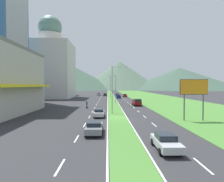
# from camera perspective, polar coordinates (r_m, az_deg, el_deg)

# --- Properties ---
(ground_plane) EXTENTS (600.00, 600.00, 0.00)m
(ground_plane) POSITION_cam_1_polar(r_m,az_deg,el_deg) (33.69, 1.65, -8.18)
(ground_plane) COLOR #2D2D30
(grass_median) EXTENTS (3.20, 240.00, 0.06)m
(grass_median) POSITION_cam_1_polar(r_m,az_deg,el_deg) (93.34, -0.25, -1.87)
(grass_median) COLOR #477F33
(grass_median) RESTS_ON ground_plane
(grass_verge_right) EXTENTS (24.00, 240.00, 0.06)m
(grass_verge_right) POSITION_cam_1_polar(r_m,az_deg,el_deg) (95.96, 12.15, -1.81)
(grass_verge_right) COLOR #477F33
(grass_verge_right) RESTS_ON ground_plane
(lane_dash_left_0) EXTENTS (0.16, 2.80, 0.01)m
(lane_dash_left_0) POSITION_cam_1_polar(r_m,az_deg,el_deg) (14.75, -15.54, -21.35)
(lane_dash_left_0) COLOR silver
(lane_dash_left_0) RESTS_ON ground_plane
(lane_dash_left_1) EXTENTS (0.16, 2.80, 0.01)m
(lane_dash_left_1) POSITION_cam_1_polar(r_m,az_deg,el_deg) (21.28, -10.72, -14.05)
(lane_dash_left_1) COLOR silver
(lane_dash_left_1) RESTS_ON ground_plane
(lane_dash_left_2) EXTENTS (0.16, 2.80, 0.01)m
(lane_dash_left_2) POSITION_cam_1_polar(r_m,az_deg,el_deg) (28.06, -8.33, -10.19)
(lane_dash_left_2) COLOR silver
(lane_dash_left_2) RESTS_ON ground_plane
(lane_dash_left_3) EXTENTS (0.16, 2.80, 0.01)m
(lane_dash_left_3) POSITION_cam_1_polar(r_m,az_deg,el_deg) (34.95, -6.91, -7.83)
(lane_dash_left_3) COLOR silver
(lane_dash_left_3) RESTS_ON ground_plane
(lane_dash_left_4) EXTENTS (0.16, 2.80, 0.01)m
(lane_dash_left_4) POSITION_cam_1_polar(r_m,az_deg,el_deg) (41.90, -5.96, -6.25)
(lane_dash_left_4) COLOR silver
(lane_dash_left_4) RESTS_ON ground_plane
(lane_dash_left_5) EXTENTS (0.16, 2.80, 0.01)m
(lane_dash_left_5) POSITION_cam_1_polar(r_m,az_deg,el_deg) (48.87, -5.29, -5.11)
(lane_dash_left_5) COLOR silver
(lane_dash_left_5) RESTS_ON ground_plane
(lane_dash_left_6) EXTENTS (0.16, 2.80, 0.01)m
(lane_dash_left_6) POSITION_cam_1_polar(r_m,az_deg,el_deg) (55.87, -4.79, -4.26)
(lane_dash_left_6) COLOR silver
(lane_dash_left_6) RESTS_ON ground_plane
(lane_dash_left_7) EXTENTS (0.16, 2.80, 0.01)m
(lane_dash_left_7) POSITION_cam_1_polar(r_m,az_deg,el_deg) (62.87, -4.40, -3.60)
(lane_dash_left_7) COLOR silver
(lane_dash_left_7) RESTS_ON ground_plane
(lane_dash_left_8) EXTENTS (0.16, 2.80, 0.01)m
(lane_dash_left_8) POSITION_cam_1_polar(r_m,az_deg,el_deg) (69.89, -4.09, -3.07)
(lane_dash_left_8) COLOR silver
(lane_dash_left_8) RESTS_ON ground_plane
(lane_dash_left_9) EXTENTS (0.16, 2.80, 0.01)m
(lane_dash_left_9) POSITION_cam_1_polar(r_m,az_deg,el_deg) (76.91, -3.83, -2.64)
(lane_dash_left_9) COLOR silver
(lane_dash_left_9) RESTS_ON ground_plane
(lane_dash_left_10) EXTENTS (0.16, 2.80, 0.01)m
(lane_dash_left_10) POSITION_cam_1_polar(r_m,az_deg,el_deg) (83.94, -3.62, -2.28)
(lane_dash_left_10) COLOR silver
(lane_dash_left_10) RESTS_ON ground_plane
(lane_dash_left_11) EXTENTS (0.16, 2.80, 0.01)m
(lane_dash_left_11) POSITION_cam_1_polar(r_m,az_deg,el_deg) (90.97, -3.44, -1.98)
(lane_dash_left_11) COLOR silver
(lane_dash_left_11) RESTS_ON ground_plane
(lane_dash_left_12) EXTENTS (0.16, 2.80, 0.01)m
(lane_dash_left_12) POSITION_cam_1_polar(r_m,az_deg,el_deg) (98.01, -3.29, -1.72)
(lane_dash_left_12) COLOR silver
(lane_dash_left_12) RESTS_ON ground_plane
(lane_dash_right_0) EXTENTS (0.16, 2.80, 0.01)m
(lane_dash_right_0) POSITION_cam_1_polar(r_m,az_deg,el_deg) (15.89, 25.83, -19.72)
(lane_dash_right_0) COLOR silver
(lane_dash_right_0) RESTS_ON ground_plane
(lane_dash_right_1) EXTENTS (0.16, 2.80, 0.01)m
(lane_dash_right_1) POSITION_cam_1_polar(r_m,az_deg,el_deg) (22.09, 17.22, -13.51)
(lane_dash_right_1) COLOR silver
(lane_dash_right_1) RESTS_ON ground_plane
(lane_dash_right_2) EXTENTS (0.16, 2.80, 0.01)m
(lane_dash_right_2) POSITION_cam_1_polar(r_m,az_deg,el_deg) (28.68, 12.67, -9.95)
(lane_dash_right_2) COLOR silver
(lane_dash_right_2) RESTS_ON ground_plane
(lane_dash_right_3) EXTENTS (0.16, 2.80, 0.01)m
(lane_dash_right_3) POSITION_cam_1_polar(r_m,az_deg,el_deg) (35.45, 9.89, -7.71)
(lane_dash_right_3) COLOR silver
(lane_dash_right_3) RESTS_ON ground_plane
(lane_dash_right_4) EXTENTS (0.16, 2.80, 0.01)m
(lane_dash_right_4) POSITION_cam_1_polar(r_m,az_deg,el_deg) (42.31, 8.02, -6.18)
(lane_dash_right_4) COLOR silver
(lane_dash_right_4) RESTS_ON ground_plane
(lane_dash_right_5) EXTENTS (0.16, 2.80, 0.01)m
(lane_dash_right_5) POSITION_cam_1_polar(r_m,az_deg,el_deg) (49.23, 6.69, -5.07)
(lane_dash_right_5) COLOR silver
(lane_dash_right_5) RESTS_ON ground_plane
(lane_dash_right_6) EXTENTS (0.16, 2.80, 0.01)m
(lane_dash_right_6) POSITION_cam_1_polar(r_m,az_deg,el_deg) (56.18, 5.68, -4.23)
(lane_dash_right_6) COLOR silver
(lane_dash_right_6) RESTS_ON ground_plane
(lane_dash_right_7) EXTENTS (0.16, 2.80, 0.01)m
(lane_dash_right_7) POSITION_cam_1_polar(r_m,az_deg,el_deg) (63.15, 4.90, -3.58)
(lane_dash_right_7) COLOR silver
(lane_dash_right_7) RESTS_ON ground_plane
(lane_dash_right_8) EXTENTS (0.16, 2.80, 0.01)m
(lane_dash_right_8) POSITION_cam_1_polar(r_m,az_deg,el_deg) (70.14, 4.28, -3.06)
(lane_dash_right_8) COLOR silver
(lane_dash_right_8) RESTS_ON ground_plane
(lane_dash_right_9) EXTENTS (0.16, 2.80, 0.01)m
(lane_dash_right_9) POSITION_cam_1_polar(r_m,az_deg,el_deg) (77.14, 3.77, -2.63)
(lane_dash_right_9) COLOR silver
(lane_dash_right_9) RESTS_ON ground_plane
(lane_dash_right_10) EXTENTS (0.16, 2.80, 0.01)m
(lane_dash_right_10) POSITION_cam_1_polar(r_m,az_deg,el_deg) (84.15, 3.34, -2.27)
(lane_dash_right_10) COLOR silver
(lane_dash_right_10) RESTS_ON ground_plane
(lane_dash_right_11) EXTENTS (0.16, 2.80, 0.01)m
(lane_dash_right_11) POSITION_cam_1_polar(r_m,az_deg,el_deg) (91.17, 2.98, -1.97)
(lane_dash_right_11) COLOR silver
(lane_dash_right_11) RESTS_ON ground_plane
(lane_dash_right_12) EXTENTS (0.16, 2.80, 0.01)m
(lane_dash_right_12) POSITION_cam_1_polar(r_m,az_deg,el_deg) (98.19, 2.67, -1.71)
(lane_dash_right_12) COLOR silver
(lane_dash_right_12) RESTS_ON ground_plane
(edge_line_median_left) EXTENTS (0.16, 240.00, 0.01)m
(edge_line_median_left) POSITION_cam_1_polar(r_m,az_deg,el_deg) (93.33, -1.33, -1.88)
(edge_line_median_left) COLOR silver
(edge_line_median_left) RESTS_ON ground_plane
(edge_line_median_right) EXTENTS (0.16, 240.00, 0.01)m
(edge_line_median_right) POSITION_cam_1_polar(r_m,az_deg,el_deg) (93.40, 0.82, -1.88)
(edge_line_median_right) COLOR silver
(edge_line_median_right) RESTS_ON ground_plane
(domed_building) EXTENTS (19.98, 19.98, 38.21)m
(domed_building) POSITION_cam_1_polar(r_m,az_deg,el_deg) (92.82, -18.20, 7.54)
(domed_building) COLOR silver
(domed_building) RESTS_ON ground_plane
(midrise_colored) EXTENTS (17.20, 17.20, 20.74)m
(midrise_colored) POSITION_cam_1_polar(r_m,az_deg,el_deg) (116.32, -17.30, 3.85)
(midrise_colored) COLOR teal
(midrise_colored) RESTS_ON ground_plane
(hill_far_left) EXTENTS (127.06, 127.06, 32.78)m
(hill_far_left) POSITION_cam_1_polar(r_m,az_deg,el_deg) (270.55, -11.55, 3.87)
(hill_far_left) COLOR #3D5647
(hill_far_left) RESTS_ON ground_plane
(hill_far_center) EXTENTS (127.08, 127.08, 42.76)m
(hill_far_center) POSITION_cam_1_polar(r_m,az_deg,el_deg) (287.12, 2.36, 4.76)
(hill_far_center) COLOR #516B56
(hill_far_center) RESTS_ON ground_plane
(hill_far_right) EXTENTS (165.95, 165.95, 31.66)m
(hill_far_right) POSITION_cam_1_polar(r_m,az_deg,el_deg) (290.74, 19.84, 3.53)
(hill_far_right) COLOR #3D5647
(hill_far_right) RESTS_ON ground_plane
(street_lamp_near) EXTENTS (3.51, 0.37, 9.73)m
(street_lamp_near) POSITION_cam_1_polar(r_m,az_deg,el_deg) (38.16, 0.64, 1.46)
(street_lamp_near) COLOR #99999E
(street_lamp_near) RESTS_ON ground_plane
(street_lamp_mid) EXTENTS (2.70, 0.28, 9.27)m
(street_lamp_mid) POSITION_cam_1_polar(r_m,az_deg,el_deg) (62.30, 0.84, 1.24)
(street_lamp_mid) COLOR #99999E
(street_lamp_mid) RESTS_ON ground_plane
(street_lamp_far) EXTENTS (2.58, 0.44, 10.11)m
(street_lamp_far) POSITION_cam_1_polar(r_m,az_deg,el_deg) (86.34, -0.30, 1.63)
(street_lamp_far) COLOR #99999E
(street_lamp_far) RESTS_ON ground_plane
(billboard_roadside) EXTENTS (4.65, 0.28, 6.81)m
(billboard_roadside) POSITION_cam_1_polar(r_m,az_deg,el_deg) (33.15, 23.69, 0.46)
(billboard_roadside) COLOR #4C4C51
(billboard_roadside) RESTS_ON ground_plane
(car_0) EXTENTS (1.96, 4.12, 1.51)m
(car_0) POSITION_cam_1_polar(r_m,az_deg,el_deg) (34.55, -3.93, -6.66)
(car_0) COLOR #B2B2B7
(car_0) RESTS_ON ground_plane
(car_1) EXTENTS (1.87, 4.76, 1.46)m
(car_1) POSITION_cam_1_polar(r_m,az_deg,el_deg) (105.20, -2.14, -1.08)
(car_1) COLOR black
(car_1) RESTS_ON ground_plane
(car_2) EXTENTS (1.97, 4.40, 1.43)m
(car_2) POSITION_cam_1_polar(r_m,az_deg,el_deg) (18.02, 16.06, -14.59)
(car_2) COLOR #B2B2B7
(car_2) RESTS_ON ground_plane
(car_3) EXTENTS (1.86, 4.70, 1.53)m
(car_3) POSITION_cam_1_polar(r_m,az_deg,el_deg) (85.97, 2.06, -1.67)
(car_3) COLOR navy
(car_3) RESTS_ON ground_plane
(car_4) EXTENTS (2.03, 4.46, 1.47)m
(car_4) POSITION_cam_1_polar(r_m,az_deg,el_deg) (22.85, -5.41, -10.99)
(car_4) COLOR slate
(car_4) RESTS_ON ground_plane
(car_5) EXTENTS (2.04, 4.37, 1.44)m
(car_5) POSITION_cam_1_polar(r_m,az_deg,el_deg) (109.90, -4.07, -0.97)
(car_5) COLOR #B2B2B7
(car_5) RESTS_ON ground_plane
(car_6) EXTENTS (1.93, 4.19, 1.52)m
(car_6) POSITION_cam_1_polar(r_m,az_deg,el_deg) (95.05, 3.96, -1.36)
(car_6) COLOR maroon
(car_6) RESTS_ON ground_plane
(car_7) EXTENTS (2.04, 4.19, 1.54)m
(car_7) POSITION_cam_1_polar(r_m,az_deg,el_deg) (99.88, 1.57, -1.20)
(car_7) COLOR navy
(car_7) RESTS_ON ground_plane
(pickup_truck_0) EXTENTS (2.18, 5.40, 2.00)m
(pickup_truck_0) POSITION_cam_1_polar(r_m,az_deg,el_deg) (54.34, 7.60, -3.40)
(pickup_truck_0) COLOR maroon
(pickup_truck_0) RESTS_ON ground_plane
(motorcycle_rider) EXTENTS (0.36, 2.00, 1.80)m
(motorcycle_rider) POSITION_cam_1_polar(r_m,az_deg,el_deg) (48.29, -7.65, -4.32)
(motorcycle_rider) COLOR black
(motorcycle_rider) RESTS_ON ground_plane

